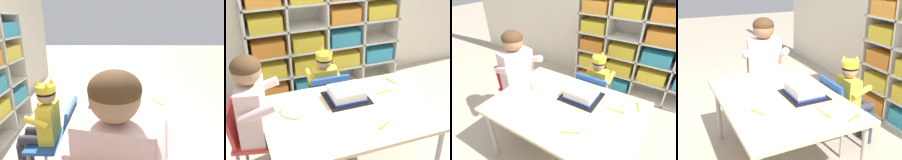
{
  "view_description": "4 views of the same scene",
  "coord_description": "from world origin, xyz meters",
  "views": [
    {
      "loc": [
        -1.31,
        0.13,
        1.23
      ],
      "look_at": [
        0.1,
        0.14,
        0.79
      ],
      "focal_mm": 32.01,
      "sensor_mm": 36.0,
      "label": 1
    },
    {
      "loc": [
        -0.74,
        -1.75,
        1.87
      ],
      "look_at": [
        -0.05,
        0.1,
        0.79
      ],
      "focal_mm": 51.38,
      "sensor_mm": 36.0,
      "label": 2
    },
    {
      "loc": [
        0.61,
        -1.01,
        1.56
      ],
      "look_at": [
        -0.05,
        0.05,
        0.78
      ],
      "focal_mm": 29.99,
      "sensor_mm": 36.0,
      "label": 3
    },
    {
      "loc": [
        1.77,
        -0.76,
        1.45
      ],
      "look_at": [
        0.07,
        0.05,
        0.73
      ],
      "focal_mm": 45.81,
      "sensor_mm": 36.0,
      "label": 4
    }
  ],
  "objects": [
    {
      "name": "storage_cubby_shelf",
      "position": [
        0.22,
        1.38,
        0.65
      ],
      "size": [
        1.68,
        0.34,
        1.28
      ],
      "color": "silver",
      "rests_on": "ground"
    },
    {
      "name": "activity_table",
      "position": [
        0.0,
        0.0,
        0.53
      ],
      "size": [
        1.21,
        0.84,
        0.58
      ],
      "color": "#D1B789",
      "rests_on": "ground"
    },
    {
      "name": "classroom_chair_blue",
      "position": [
        0.01,
        0.54,
        0.37
      ],
      "size": [
        0.36,
        0.34,
        0.64
      ],
      "rotation": [
        0.0,
        0.0,
        3.12
      ],
      "color": "#1E4CA8",
      "rests_on": "ground"
    },
    {
      "name": "child_with_crown",
      "position": [
        0.02,
        0.65,
        0.5
      ],
      "size": [
        0.3,
        0.31,
        0.81
      ],
      "rotation": [
        0.0,
        0.0,
        3.12
      ],
      "color": "yellow",
      "rests_on": "ground"
    },
    {
      "name": "classroom_chair_adult_side",
      "position": [
        -0.7,
        0.14,
        0.44
      ],
      "size": [
        0.38,
        0.39,
        0.7
      ],
      "rotation": [
        0.0,
        0.0,
        1.35
      ],
      "color": "red",
      "rests_on": "ground"
    },
    {
      "name": "adult_helper_seated",
      "position": [
        -0.59,
        0.11,
        0.66
      ],
      "size": [
        0.47,
        0.45,
        1.06
      ],
      "rotation": [
        0.0,
        0.0,
        1.35
      ],
      "color": "beige",
      "rests_on": "ground"
    },
    {
      "name": "birthday_cake_on_tray",
      "position": [
        0.05,
        0.17,
        0.61
      ],
      "size": [
        0.32,
        0.29,
        0.12
      ],
      "color": "black",
      "rests_on": "activity_table"
    },
    {
      "name": "paper_plate_stack",
      "position": [
        -0.34,
        0.15,
        0.59
      ],
      "size": [
        0.23,
        0.23,
        0.02
      ],
      "primitive_type": "cylinder",
      "color": "white",
      "rests_on": "activity_table"
    },
    {
      "name": "paper_napkin_square",
      "position": [
        -0.22,
        -0.13,
        0.58
      ],
      "size": [
        0.15,
        0.15,
        0.0
      ],
      "primitive_type": "cube",
      "rotation": [
        0.0,
        0.0,
        -0.28
      ],
      "color": "white",
      "rests_on": "activity_table"
    },
    {
      "name": "fork_scattered_mid_table",
      "position": [
        0.5,
        0.3,
        0.58
      ],
      "size": [
        0.05,
        0.12,
        0.0
      ],
      "rotation": [
        0.0,
        0.0,
        5.05
      ],
      "color": "orange",
      "rests_on": "activity_table"
    },
    {
      "name": "fork_near_child_seat",
      "position": [
        0.16,
        -0.24,
        0.58
      ],
      "size": [
        0.12,
        0.07,
        0.0
      ],
      "rotation": [
        0.0,
        0.0,
        0.49
      ],
      "color": "orange",
      "rests_on": "activity_table"
    },
    {
      "name": "fork_by_napkin",
      "position": [
        0.37,
        0.16,
        0.58
      ],
      "size": [
        0.15,
        0.03,
        0.0
      ],
      "rotation": [
        0.0,
        0.0,
        3.26
      ],
      "color": "orange",
      "rests_on": "activity_table"
    }
  ]
}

